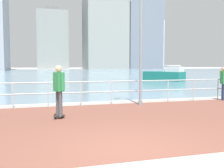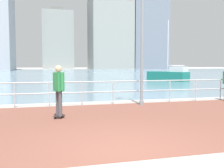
% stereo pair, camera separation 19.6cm
% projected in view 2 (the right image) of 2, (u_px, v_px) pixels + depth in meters
% --- Properties ---
extents(ground, '(220.00, 220.00, 0.00)m').
position_uv_depth(ground, '(54.00, 75.00, 44.06)').
color(ground, '#ADAAA5').
extents(brick_paving, '(28.00, 6.91, 0.01)m').
position_uv_depth(brick_paving, '(98.00, 122.00, 8.18)').
color(brick_paving, brown).
rests_on(brick_paving, ground).
extents(harbor_water, '(180.00, 88.00, 0.00)m').
position_uv_depth(harbor_water, '(52.00, 73.00, 54.96)').
color(harbor_water, '#6B899E').
rests_on(harbor_water, ground).
extents(waterfront_railing, '(25.25, 0.06, 1.05)m').
position_uv_depth(waterfront_railing, '(82.00, 89.00, 11.46)').
color(waterfront_railing, '#B2BCC1').
rests_on(waterfront_railing, ground).
extents(lamppost, '(0.79, 0.45, 5.46)m').
position_uv_depth(lamppost, '(138.00, 36.00, 11.36)').
color(lamppost, gray).
rests_on(lamppost, ground).
extents(skateboarder, '(0.41, 0.53, 1.75)m').
position_uv_depth(skateboarder, '(59.00, 87.00, 8.60)').
color(skateboarder, black).
rests_on(skateboarder, ground).
extents(sailboat_red, '(3.52, 4.79, 6.56)m').
position_uv_depth(sailboat_red, '(169.00, 75.00, 28.60)').
color(sailboat_red, '#197266').
rests_on(sailboat_red, ground).
extents(tower_beige, '(11.89, 14.32, 24.56)m').
position_uv_depth(tower_beige, '(57.00, 41.00, 106.71)').
color(tower_beige, '#939993').
rests_on(tower_beige, ground).
extents(tower_slate, '(15.66, 13.58, 29.38)m').
position_uv_depth(tower_slate, '(110.00, 33.00, 102.28)').
color(tower_slate, '#939993').
rests_on(tower_slate, ground).
extents(tower_brick, '(14.21, 14.34, 30.68)m').
position_uv_depth(tower_brick, '(146.00, 33.00, 107.03)').
color(tower_brick, slate).
rests_on(tower_brick, ground).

